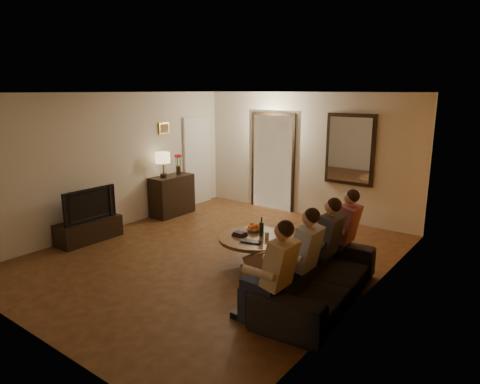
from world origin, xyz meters
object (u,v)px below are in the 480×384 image
Objects in this scene: wine_bottle at (262,226)px; person_b at (301,262)px; person_c at (324,248)px; dog at (260,261)px; table_lamp at (163,165)px; tv at (87,204)px; tv_stand at (89,230)px; person_d at (342,236)px; laptop at (250,243)px; coffee_table at (255,251)px; person_a at (275,279)px; sofa at (319,277)px; dresser at (172,195)px; bowl at (254,229)px.

person_b is at bearing -36.28° from wine_bottle.
person_c reaches higher than dog.
person_c is (4.22, -1.10, -0.52)m from table_lamp.
tv is at bearing -161.92° from wine_bottle.
tv reaches higher than tv_stand.
person_d reaches higher than tv_stand.
dog is 1.70× the size of laptop.
wine_bottle is at bearing 63.43° from coffee_table.
person_a reaches higher than wine_bottle.
sofa is 1.40m from coffee_table.
tv is at bearing -178.08° from person_b.
dog is 1.81× the size of wine_bottle.
tv_stand is 0.96× the size of person_d.
sofa is 0.95m from person_d.
dog is at bearing -163.25° from person_c.
person_b is 1.00× the size of person_d.
dresser is at bearing 158.75° from coffee_table.
wine_bottle is (3.06, -1.07, 0.18)m from dresser.
tv is (0.00, 0.00, 0.48)m from tv_stand.
table_lamp reaches higher than dresser.
sofa is at bearing -83.66° from person_d.
person_c reaches higher than laptop.
person_d is (4.22, -0.72, 0.17)m from dresser.
tv_stand is 3.50× the size of laptop.
table_lamp is 2.99m from bowl.
tv_stand is 0.96× the size of person_c.
person_c is at bearing -17.42° from dresser.
wine_bottle is (3.06, 1.00, 0.41)m from tv_stand.
person_b is at bearing -31.86° from coffee_table.
bowl reaches higher than laptop.
tv is 3.17m from laptop.
person_b is (4.22, -1.92, 0.17)m from dresser.
dresser is 0.86× the size of coffee_table.
bowl is (-1.40, -0.22, -0.12)m from person_d.
tv is at bearing -170.03° from person_c.
person_a is (4.22, -2.30, -0.52)m from table_lamp.
person_d is 4.63× the size of bowl.
tv is 0.85× the size of person_d.
person_b is 1.20m from person_d.
bowl is (2.83, 1.12, -0.19)m from tv.
person_d is at bearing -6.82° from table_lamp.
table_lamp is 2.07m from tv_stand.
laptop is (-0.27, 0.13, 0.18)m from dog.
person_c is at bearing -80.03° from tv.
person_c reaches higher than sofa.
person_b is 1.48m from coffee_table.
coffee_table is 0.38m from bowl.
table_lamp reaches higher than dog.
person_c is 0.60m from person_d.
person_a is 1.00× the size of person_b.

